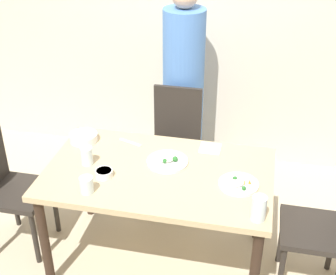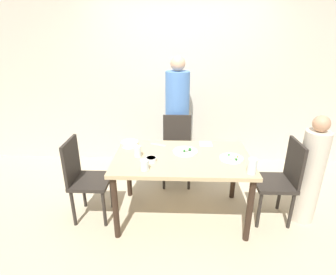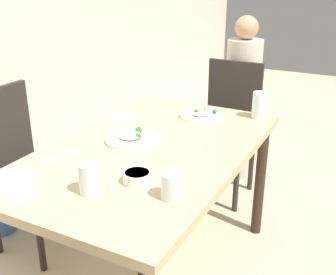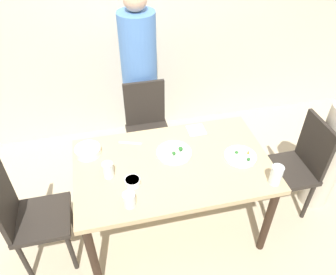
# 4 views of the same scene
# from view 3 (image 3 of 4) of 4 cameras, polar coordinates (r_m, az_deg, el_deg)

# --- Properties ---
(dining_table) EXTENTS (1.42, 0.86, 0.74)m
(dining_table) POSITION_cam_3_polar(r_m,az_deg,el_deg) (1.97, -2.64, -3.55)
(dining_table) COLOR tan
(dining_table) RESTS_ON ground_plane
(chair_adult_spot) EXTENTS (0.40, 0.40, 0.92)m
(chair_adult_spot) POSITION_cam_3_polar(r_m,az_deg,el_deg) (2.45, -19.10, -3.47)
(chair_adult_spot) COLOR #2D2823
(chair_adult_spot) RESTS_ON ground_plane
(chair_child_spot) EXTENTS (0.40, 0.40, 0.92)m
(chair_child_spot) POSITION_cam_3_polar(r_m,az_deg,el_deg) (2.91, 8.01, 1.70)
(chair_child_spot) COLOR #2D2823
(chair_child_spot) RESTS_ON ground_plane
(person_child) EXTENTS (0.25, 0.25, 1.20)m
(person_child) POSITION_cam_3_polar(r_m,az_deg,el_deg) (3.16, 9.91, 4.28)
(person_child) COLOR beige
(person_child) RESTS_ON ground_plane
(bowl_curry) EXTENTS (0.19, 0.19, 0.06)m
(bowl_curry) POSITION_cam_3_polar(r_m,az_deg,el_deg) (1.66, -20.73, -6.02)
(bowl_curry) COLOR white
(bowl_curry) RESTS_ON dining_table
(plate_rice_adult) EXTENTS (0.27, 0.27, 0.05)m
(plate_rice_adult) POSITION_cam_3_polar(r_m,az_deg,el_deg) (2.01, -4.76, -0.09)
(plate_rice_adult) COLOR white
(plate_rice_adult) RESTS_ON dining_table
(plate_rice_child) EXTENTS (0.24, 0.24, 0.05)m
(plate_rice_child) POSITION_cam_3_polar(r_m,az_deg,el_deg) (2.33, 4.56, 3.10)
(plate_rice_child) COLOR white
(plate_rice_child) RESTS_ON dining_table
(bowl_rice_small) EXTENTS (0.11, 0.11, 0.04)m
(bowl_rice_small) POSITION_cam_3_polar(r_m,az_deg,el_deg) (1.62, -4.21, -5.34)
(bowl_rice_small) COLOR white
(bowl_rice_small) RESTS_ON dining_table
(glass_water_tall) EXTENTS (0.08, 0.08, 0.14)m
(glass_water_tall) POSITION_cam_3_polar(r_m,az_deg,el_deg) (2.34, 12.31, 4.29)
(glass_water_tall) COLOR silver
(glass_water_tall) RESTS_ON dining_table
(glass_water_short) EXTENTS (0.08, 0.08, 0.10)m
(glass_water_short) POSITION_cam_3_polar(r_m,az_deg,el_deg) (1.50, 0.54, -6.57)
(glass_water_short) COLOR silver
(glass_water_short) RESTS_ON dining_table
(glass_water_center) EXTENTS (0.08, 0.08, 0.12)m
(glass_water_center) POSITION_cam_3_polar(r_m,az_deg,el_deg) (1.56, -10.65, -5.53)
(glass_water_center) COLOR silver
(glass_water_center) RESTS_ON dining_table
(napkin_folded) EXTENTS (0.14, 0.14, 0.01)m
(napkin_folded) POSITION_cam_3_polar(r_m,az_deg,el_deg) (2.32, -6.38, 2.71)
(napkin_folded) COLOR white
(napkin_folded) RESTS_ON dining_table
(fork_steel) EXTENTS (0.18, 0.08, 0.01)m
(fork_steel) POSITION_cam_3_polar(r_m,az_deg,el_deg) (1.90, -14.52, -2.48)
(fork_steel) COLOR silver
(fork_steel) RESTS_ON dining_table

